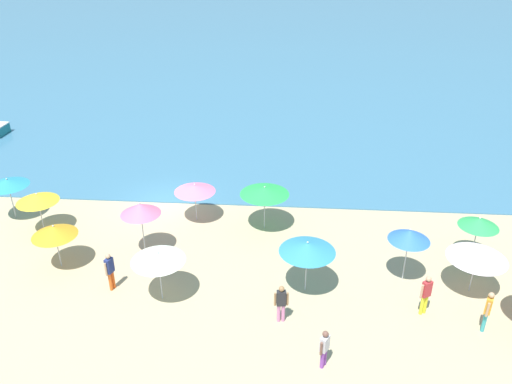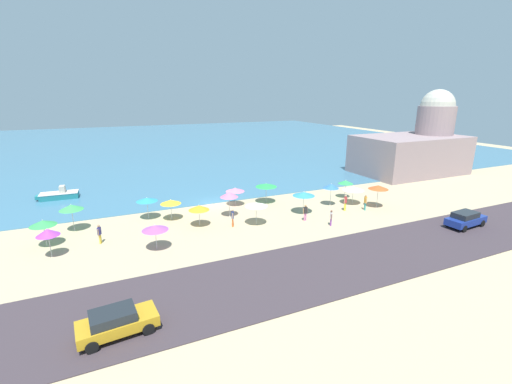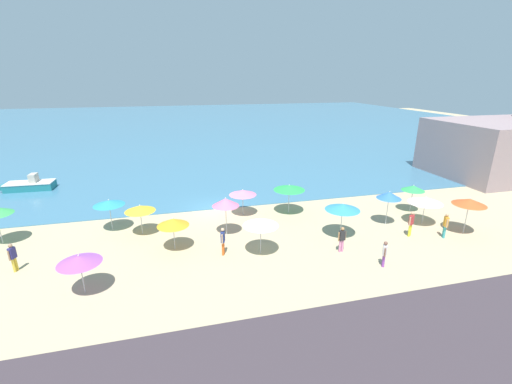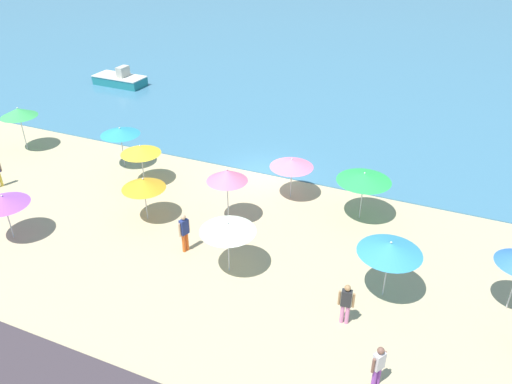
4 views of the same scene
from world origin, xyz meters
TOP-DOWN VIEW (x-y plane):
  - ground_plane at (0.00, 0.00)m, footprint 160.00×160.00m
  - sea at (0.00, 55.00)m, footprint 150.00×110.00m
  - coastal_road at (0.00, -18.00)m, footprint 80.00×8.00m
  - beach_umbrella_0 at (0.28, -4.96)m, footprint 1.86×1.86m
  - beach_umbrella_1 at (16.55, -8.87)m, footprint 2.19×2.19m
  - beach_umbrella_2 at (2.17, -1.71)m, footprint 2.15×2.15m
  - beach_umbrella_3 at (-16.27, -5.52)m, footprint 2.08×2.08m
  - beach_umbrella_4 at (-15.66, -7.96)m, footprint 1.71×1.71m
  - beach_umbrella_5 at (-14.33, -2.66)m, footprint 2.08×2.08m
  - beach_umbrella_6 at (-7.89, -9.91)m, footprint 2.13×2.13m
  - beach_umbrella_7 at (14.84, -6.76)m, footprint 2.45×2.45m
  - beach_umbrella_8 at (12.16, -6.14)m, footprint 1.77×1.77m
  - beach_umbrella_9 at (-7.57, -2.19)m, footprint 2.15×2.15m
  - beach_umbrella_10 at (-3.28, -6.29)m, footprint 2.00×2.00m
  - beach_umbrella_11 at (-5.43, -3.41)m, footprint 2.07×2.07m
  - beach_umbrella_12 at (7.86, -7.21)m, footprint 2.35×2.35m
  - beach_umbrella_13 at (1.89, -8.19)m, footprint 2.21×2.21m
  - beach_umbrella_14 at (5.82, -2.27)m, footprint 2.48×2.48m
  - beach_umbrella_15 at (15.63, -4.36)m, footprint 1.79×1.79m
  - bather_0 at (8.43, -11.40)m, footprint 0.38×0.50m
  - bather_1 at (-12.12, -6.72)m, footprint 0.33×0.54m
  - bather_2 at (14.65, -9.12)m, footprint 0.35×0.52m
  - bather_3 at (6.88, -9.20)m, footprint 0.57×0.26m
  - bather_4 at (-0.39, -7.73)m, footprint 0.32×0.54m
  - bather_5 at (12.54, -8.33)m, footprint 0.50×0.37m
  - parked_car_0 at (-11.40, -19.79)m, footprint 4.18×2.19m
  - parked_car_1 at (19.96, -17.00)m, footprint 4.37×2.07m
  - skiff_nearshore at (-16.60, 9.55)m, footprint 4.67×1.99m
  - harbor_fortress at (35.55, 2.95)m, footprint 16.77×10.43m

SIDE VIEW (x-z plane):
  - ground_plane at x=0.00m, z-range 0.00..0.00m
  - sea at x=0.00m, z-range 0.00..0.05m
  - coastal_road at x=0.00m, z-range 0.00..0.06m
  - skiff_nearshore at x=-16.60m, z-range -0.28..1.28m
  - parked_car_0 at x=-11.40m, z-range 0.10..1.54m
  - parked_car_1 at x=19.96m, z-range 0.10..1.59m
  - bather_0 at x=8.43m, z-range 0.09..1.68m
  - bather_3 at x=6.88m, z-range 0.10..1.80m
  - bather_1 at x=-12.12m, z-range 0.11..1.83m
  - bather_2 at x=14.65m, z-range 0.11..1.90m
  - bather_4 at x=-0.39m, z-range 0.11..1.91m
  - bather_5 at x=12.54m, z-range 0.11..1.92m
  - beach_umbrella_2 at x=2.17m, z-range 0.81..2.96m
  - beach_umbrella_10 at x=-3.28m, z-range 0.79..2.98m
  - beach_umbrella_7 at x=14.84m, z-range 0.81..2.99m
  - beach_umbrella_6 at x=-7.89m, z-range 0.82..3.01m
  - beach_umbrella_11 at x=-5.43m, z-range 0.82..3.02m
  - beach_umbrella_15 at x=15.63m, z-range 0.86..3.14m
  - beach_umbrella_9 at x=-7.57m, z-range 0.92..3.26m
  - beach_umbrella_13 at x=1.89m, z-range 0.92..3.26m
  - beach_umbrella_4 at x=-15.66m, z-range 0.88..3.33m
  - beach_umbrella_3 at x=-16.27m, z-range 0.91..3.32m
  - beach_umbrella_14 at x=5.82m, z-range 0.95..3.37m
  - beach_umbrella_12 at x=7.86m, z-range 0.95..3.43m
  - beach_umbrella_8 at x=12.16m, z-range 0.99..3.60m
  - beach_umbrella_5 at x=-14.33m, z-range 1.01..3.66m
  - beach_umbrella_1 at x=16.55m, z-range 1.04..3.69m
  - beach_umbrella_0 at x=0.28m, z-range 1.04..3.79m
  - harbor_fortress at x=35.55m, z-range -2.36..10.78m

